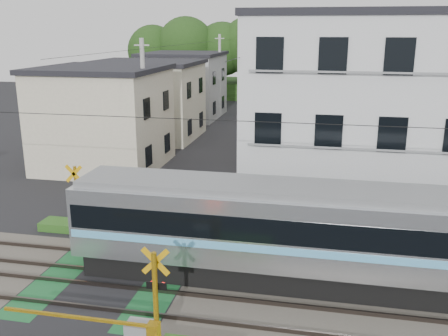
% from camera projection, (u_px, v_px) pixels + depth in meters
% --- Properties ---
extents(ground, '(120.00, 120.00, 0.00)m').
position_uv_depth(ground, '(110.00, 280.00, 17.51)').
color(ground, black).
extents(track_bed, '(120.00, 120.00, 0.14)m').
position_uv_depth(track_bed, '(110.00, 279.00, 17.50)').
color(track_bed, '#47423A').
rests_on(track_bed, ground).
extents(crossing_signal_near, '(4.74, 0.65, 3.09)m').
position_uv_depth(crossing_signal_near, '(142.00, 330.00, 13.36)').
color(crossing_signal_near, '#E4A40C').
rests_on(crossing_signal_near, ground).
extents(crossing_signal_far, '(4.74, 0.65, 3.09)m').
position_uv_depth(crossing_signal_far, '(88.00, 218.00, 21.26)').
color(crossing_signal_far, '#E4A40C').
rests_on(crossing_signal_far, ground).
extents(apartment_block, '(10.20, 8.36, 9.30)m').
position_uv_depth(apartment_block, '(356.00, 113.00, 23.54)').
color(apartment_block, silver).
rests_on(apartment_block, ground).
extents(houses_row, '(22.07, 31.35, 6.80)m').
position_uv_depth(houses_row, '(242.00, 95.00, 41.02)').
color(houses_row, beige).
rests_on(houses_row, ground).
extents(tree_hill, '(40.00, 12.97, 10.83)m').
position_uv_depth(tree_hill, '(272.00, 57.00, 61.22)').
color(tree_hill, '#204015').
rests_on(tree_hill, ground).
extents(catenary, '(60.00, 5.04, 7.00)m').
position_uv_depth(catenary, '(285.00, 191.00, 15.37)').
color(catenary, '#2D2D33').
rests_on(catenary, ground).
extents(utility_poles, '(7.90, 42.00, 8.00)m').
position_uv_depth(utility_poles, '(219.00, 88.00, 38.30)').
color(utility_poles, '#A5A5A0').
rests_on(utility_poles, ground).
extents(pedestrian, '(0.67, 0.56, 1.57)m').
position_uv_depth(pedestrian, '(246.00, 128.00, 40.13)').
color(pedestrian, black).
rests_on(pedestrian, ground).
extents(weed_patches, '(10.25, 8.80, 0.40)m').
position_uv_depth(weed_patches, '(157.00, 281.00, 17.03)').
color(weed_patches, '#2D5E1E').
rests_on(weed_patches, ground).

